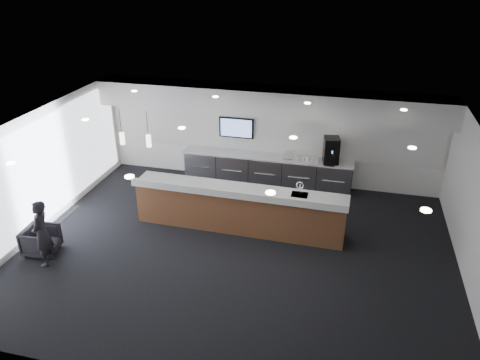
% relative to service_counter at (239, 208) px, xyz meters
% --- Properties ---
extents(ground, '(10.00, 10.00, 0.00)m').
position_rel_service_counter_xyz_m(ground, '(0.19, -1.02, -0.57)').
color(ground, black).
rests_on(ground, ground).
extents(ceiling, '(10.00, 8.00, 0.02)m').
position_rel_service_counter_xyz_m(ceiling, '(0.19, -1.02, 2.43)').
color(ceiling, black).
rests_on(ceiling, back_wall).
extents(back_wall, '(10.00, 0.02, 3.00)m').
position_rel_service_counter_xyz_m(back_wall, '(0.19, 2.98, 0.93)').
color(back_wall, white).
rests_on(back_wall, ground).
extents(left_wall, '(0.02, 8.00, 3.00)m').
position_rel_service_counter_xyz_m(left_wall, '(-4.81, -1.02, 0.93)').
color(left_wall, white).
rests_on(left_wall, ground).
extents(right_wall, '(0.02, 8.00, 3.00)m').
position_rel_service_counter_xyz_m(right_wall, '(5.19, -1.02, 0.93)').
color(right_wall, white).
rests_on(right_wall, ground).
extents(soffit_bulkhead, '(10.00, 0.90, 0.70)m').
position_rel_service_counter_xyz_m(soffit_bulkhead, '(0.19, 2.53, 2.08)').
color(soffit_bulkhead, silver).
rests_on(soffit_bulkhead, back_wall).
extents(alcove_panel, '(9.80, 0.06, 1.40)m').
position_rel_service_counter_xyz_m(alcove_panel, '(0.19, 2.95, 1.03)').
color(alcove_panel, silver).
rests_on(alcove_panel, back_wall).
extents(window_blinds_wall, '(0.04, 7.36, 2.55)m').
position_rel_service_counter_xyz_m(window_blinds_wall, '(-4.77, -1.02, 0.93)').
color(window_blinds_wall, silver).
rests_on(window_blinds_wall, left_wall).
extents(back_credenza, '(5.06, 0.66, 0.95)m').
position_rel_service_counter_xyz_m(back_credenza, '(0.19, 2.62, -0.10)').
color(back_credenza, '#9FA1A7').
rests_on(back_credenza, ground).
extents(wall_tv, '(1.05, 0.08, 0.62)m').
position_rel_service_counter_xyz_m(wall_tv, '(-0.81, 2.89, 1.08)').
color(wall_tv, black).
rests_on(wall_tv, back_wall).
extents(pendant_left, '(0.12, 0.12, 0.30)m').
position_rel_service_counter_xyz_m(pendant_left, '(-2.21, -0.22, 1.68)').
color(pendant_left, '#FFE9C6').
rests_on(pendant_left, ceiling).
extents(pendant_right, '(0.12, 0.12, 0.30)m').
position_rel_service_counter_xyz_m(pendant_right, '(-2.91, -0.22, 1.68)').
color(pendant_right, '#FFE9C6').
rests_on(pendant_right, ceiling).
extents(ceiling_can_lights, '(7.00, 5.00, 0.02)m').
position_rel_service_counter_xyz_m(ceiling_can_lights, '(0.19, -1.02, 2.40)').
color(ceiling_can_lights, white).
rests_on(ceiling_can_lights, ceiling).
extents(service_counter, '(5.36, 0.99, 1.49)m').
position_rel_service_counter_xyz_m(service_counter, '(0.00, 0.00, 0.00)').
color(service_counter, brown).
rests_on(service_counter, ground).
extents(coffee_machine, '(0.50, 0.59, 0.75)m').
position_rel_service_counter_xyz_m(coffee_machine, '(2.04, 2.60, 0.75)').
color(coffee_machine, black).
rests_on(coffee_machine, back_credenza).
extents(info_sign_left, '(0.14, 0.03, 0.19)m').
position_rel_service_counter_xyz_m(info_sign_left, '(0.76, 2.51, 0.47)').
color(info_sign_left, silver).
rests_on(info_sign_left, back_credenza).
extents(info_sign_right, '(0.21, 0.05, 0.27)m').
position_rel_service_counter_xyz_m(info_sign_right, '(0.89, 2.50, 0.51)').
color(info_sign_right, silver).
rests_on(info_sign_right, back_credenza).
extents(armchair, '(0.77, 0.75, 0.66)m').
position_rel_service_counter_xyz_m(armchair, '(-4.21, -2.16, -0.25)').
color(armchair, black).
rests_on(armchair, ground).
extents(lounge_guest, '(0.50, 0.65, 1.57)m').
position_rel_service_counter_xyz_m(lounge_guest, '(-3.84, -2.51, 0.21)').
color(lounge_guest, black).
rests_on(lounge_guest, ground).
extents(cup_0, '(0.11, 0.11, 0.10)m').
position_rel_service_counter_xyz_m(cup_0, '(1.69, 2.54, 0.43)').
color(cup_0, white).
rests_on(cup_0, back_credenza).
extents(cup_1, '(0.15, 0.15, 0.10)m').
position_rel_service_counter_xyz_m(cup_1, '(1.55, 2.54, 0.43)').
color(cup_1, white).
rests_on(cup_1, back_credenza).
extents(cup_2, '(0.13, 0.13, 0.10)m').
position_rel_service_counter_xyz_m(cup_2, '(1.41, 2.54, 0.43)').
color(cup_2, white).
rests_on(cup_2, back_credenza).
extents(cup_3, '(0.14, 0.14, 0.10)m').
position_rel_service_counter_xyz_m(cup_3, '(1.27, 2.54, 0.43)').
color(cup_3, white).
rests_on(cup_3, back_credenza).
extents(cup_4, '(0.15, 0.15, 0.10)m').
position_rel_service_counter_xyz_m(cup_4, '(1.13, 2.54, 0.43)').
color(cup_4, white).
rests_on(cup_4, back_credenza).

